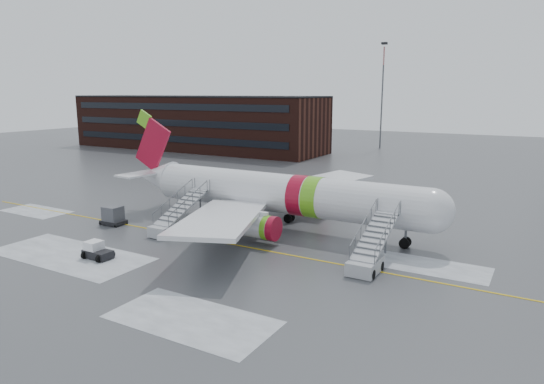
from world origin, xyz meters
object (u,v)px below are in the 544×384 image
Objects in this scene: airstair_fwd at (369,256)px; airstair_aft at (172,222)px; pushback_tug at (96,251)px; uld_container at (113,216)px; airliner at (274,193)px.

airstair_aft is (-19.20, 0.00, 0.00)m from airstair_fwd.
uld_container is at bearing 130.60° from pushback_tug.
airstair_fwd is 26.43m from uld_container.
airstair_fwd is at bearing 1.43° from uld_container.
airliner is 13.81m from airstair_fwd.
airstair_aft is at bearing 5.24° from uld_container.
pushback_tug is at bearing -93.53° from airstair_aft.
airliner reaches higher than airstair_fwd.
airliner is at bearing 62.56° from pushback_tug.
uld_container is at bearing -174.76° from airstair_aft.
airstair_aft is 8.50m from pushback_tug.
airliner is 14.93× the size of uld_container.
airliner is 17.14m from pushback_tug.
uld_container is (-14.49, -7.20, -2.54)m from airliner.
uld_container is (-26.42, -0.66, -0.19)m from airstair_fwd.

